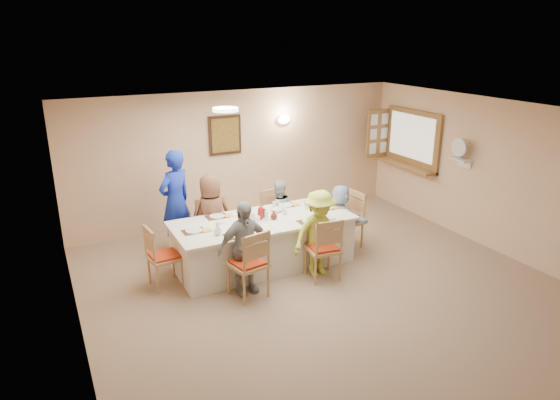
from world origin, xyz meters
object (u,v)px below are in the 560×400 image
dining_table (263,242)px  diner_right_end (340,217)px  chair_back_left (210,227)px  caregiver (175,201)px  diner_back_left (212,216)px  serving_hatch (413,139)px  chair_front_right (323,247)px  chair_left_end (164,256)px  diner_back_right (278,212)px  chair_front_left (248,263)px  chair_back_right (275,216)px  condiment_ketchup (260,212)px  desk_fan (460,151)px  chair_right_end (347,220)px  diner_front_left (244,248)px  diner_front_right (319,233)px

dining_table → diner_right_end: 1.43m
chair_back_left → caregiver: (-0.45, 0.35, 0.42)m
diner_back_left → diner_right_end: size_ratio=1.23×
serving_hatch → chair_front_right: size_ratio=1.53×
chair_front_right → chair_left_end: chair_front_right is taller
chair_back_left → diner_back_right: size_ratio=0.79×
diner_right_end → chair_front_left: bearing=103.1°
dining_table → chair_back_right: bearing=53.1°
diner_back_left → caregiver: 0.67m
chair_front_right → condiment_ketchup: 1.11m
diner_right_end → diner_back_right: bearing=41.8°
chair_front_left → condiment_ketchup: bearing=-135.5°
desk_fan → diner_back_right: size_ratio=0.27×
chair_front_right → diner_back_left: size_ratio=0.71×
dining_table → chair_front_left: size_ratio=2.78×
diner_back_left → chair_right_end: bearing=164.1°
chair_right_end → caregiver: 2.87m
diner_back_left → chair_left_end: bearing=37.3°
chair_back_right → chair_front_right: 1.60m
chair_back_right → chair_right_end: chair_right_end is taller
chair_back_left → diner_back_left: diner_back_left is taller
chair_back_right → caregiver: 1.74m
desk_fan → chair_front_left: (-4.17, -0.40, -1.05)m
chair_right_end → chair_front_left: bearing=-74.9°
chair_left_end → chair_right_end: (3.10, 0.00, 0.01)m
dining_table → diner_right_end: (1.42, 0.00, 0.18)m
diner_front_left → dining_table: bearing=44.3°
dining_table → diner_front_left: diner_front_left is taller
serving_hatch → diner_front_left: size_ratio=1.12×
chair_back_left → diner_front_left: diner_front_left is taller
chair_back_left → condiment_ketchup: bearing=-45.1°
chair_front_right → diner_right_end: (0.82, 0.80, 0.07)m
chair_front_left → chair_right_end: 2.29m
desk_fan → dining_table: desk_fan is taller
chair_back_right → caregiver: bearing=164.1°
serving_hatch → diner_back_right: 3.23m
serving_hatch → chair_left_end: 5.41m
chair_back_right → chair_front_left: (-1.20, -1.60, 0.06)m
diner_front_left → caregiver: bearing=99.5°
chair_right_end → diner_right_end: diner_right_end is taller
dining_table → chair_front_left: 1.01m
chair_front_right → caregiver: 2.58m
diner_back_right → diner_front_right: 1.36m
dining_table → diner_back_left: (-0.60, 0.68, 0.31)m
diner_back_left → diner_back_right: size_ratio=1.22×
condiment_ketchup → diner_front_left: bearing=-128.7°
diner_right_end → chair_back_left: bearing=59.9°
caregiver → chair_right_end: bearing=128.6°
chair_front_left → diner_front_right: size_ratio=0.75×
diner_front_right → chair_front_right: bearing=-93.3°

